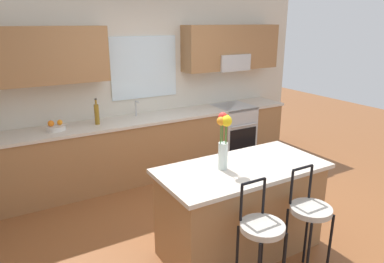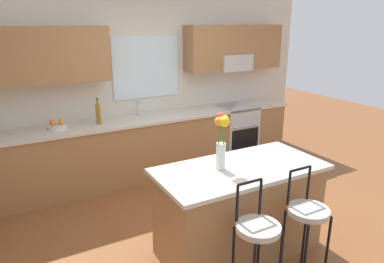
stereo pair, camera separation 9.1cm
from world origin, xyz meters
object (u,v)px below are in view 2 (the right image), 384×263
bar_stool_near (257,233)px  bar_stool_middle (307,216)px  flower_vase (222,136)px  fruit_bowl_oranges (57,126)px  bottle_olive_oil (98,113)px  oven_range (235,132)px  kitchen_island (239,209)px

bar_stool_near → bar_stool_middle: bearing=0.0°
bar_stool_near → flower_vase: bearing=83.2°
bar_stool_near → fruit_bowl_oranges: bearing=111.0°
bar_stool_middle → bottle_olive_oil: bottle_olive_oil is taller
bar_stool_middle → fruit_bowl_oranges: 3.22m
bar_stool_near → bar_stool_middle: 0.55m
oven_range → bottle_olive_oil: bearing=179.4°
oven_range → bottle_olive_oil: size_ratio=2.60×
oven_range → kitchen_island: 2.57m
fruit_bowl_oranges → bottle_olive_oil: (0.54, 0.00, 0.10)m
bar_stool_middle → flower_vase: bearing=125.1°
kitchen_island → bar_stool_middle: (0.28, -0.62, 0.17)m
bottle_olive_oil → bar_stool_middle: bearing=-68.8°
oven_range → bar_stool_middle: (-1.18, -2.74, 0.18)m
kitchen_island → fruit_bowl_oranges: 2.58m
oven_range → kitchen_island: bearing=-124.4°
oven_range → flower_vase: 2.76m
flower_vase → bottle_olive_oil: size_ratio=1.54×
kitchen_island → bar_stool_near: bar_stool_near is taller
bar_stool_middle → bottle_olive_oil: (-1.07, 2.77, 0.43)m
oven_range → fruit_bowl_oranges: size_ratio=3.83×
bar_stool_near → fruit_bowl_oranges: (-1.06, 2.77, 0.33)m
kitchen_island → flower_vase: bearing=165.6°
oven_range → fruit_bowl_oranges: 2.84m
kitchen_island → bottle_olive_oil: 2.37m
bar_stool_near → bar_stool_middle: size_ratio=1.00×
fruit_bowl_oranges → bottle_olive_oil: bottle_olive_oil is taller
oven_range → fruit_bowl_oranges: bearing=179.5°
flower_vase → bottle_olive_oil: (-0.60, 2.10, -0.18)m
fruit_bowl_oranges → bar_stool_near: bearing=-69.0°
bar_stool_middle → bottle_olive_oil: size_ratio=2.94×
flower_vase → bar_stool_middle: bearing=-54.9°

